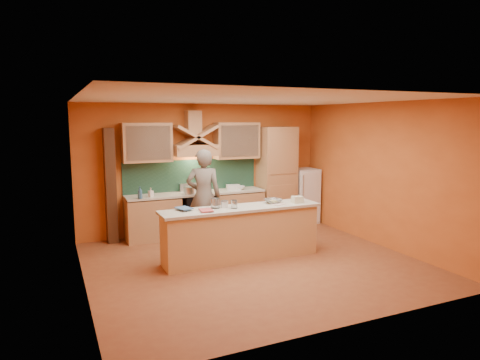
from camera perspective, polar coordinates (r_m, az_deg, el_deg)
name	(u,v)px	position (r m, az deg, el deg)	size (l,w,h in m)	color
floor	(254,263)	(7.54, 1.85, -11.02)	(5.50, 5.00, 0.01)	brown
ceiling	(255,99)	(7.13, 1.95, 10.74)	(5.50, 5.00, 0.01)	white
wall_back	(205,168)	(9.50, -4.73, 1.61)	(5.50, 0.02, 2.80)	#C76226
wall_front	(349,213)	(5.11, 14.30, -4.25)	(5.50, 0.02, 2.80)	#C76226
wall_left	(81,195)	(6.50, -20.46, -1.90)	(0.02, 5.00, 2.80)	#C76226
wall_right	(381,175)	(8.76, 18.29, 0.67)	(0.02, 5.00, 2.80)	#C76226
base_cabinet_left	(153,219)	(9.04, -11.54, -5.11)	(1.10, 0.60, 0.86)	tan
base_cabinet_right	(237,211)	(9.62, -0.40, -4.14)	(1.10, 0.60, 0.86)	tan
counter_top	(196,193)	(9.19, -5.84, -1.77)	(3.00, 0.62, 0.04)	beige
stove	(197,214)	(9.28, -5.80, -4.51)	(0.60, 0.58, 0.90)	black
backsplash	(192,175)	(9.41, -6.41, 0.60)	(3.00, 0.03, 0.70)	#193829
range_hood	(195,150)	(9.13, -6.02, 3.98)	(0.92, 0.50, 0.24)	tan
hood_chimney	(193,123)	(9.20, -6.27, 7.62)	(0.30, 0.30, 0.50)	tan
upper_cabinet_left	(147,143)	(8.93, -12.32, 4.90)	(1.00, 0.35, 0.80)	tan
upper_cabinet_right	(237,141)	(9.54, -0.44, 5.28)	(1.00, 0.35, 0.80)	tan
pantry_column	(276,177)	(9.93, 4.89, 0.44)	(0.80, 0.60, 2.30)	tan
fridge	(304,196)	(10.39, 8.48, -2.07)	(0.58, 0.60, 1.30)	white
trim_column_left	(110,186)	(8.92, -16.90, -0.76)	(0.20, 0.30, 2.30)	#472816
island_body	(241,235)	(7.63, 0.19, -7.33)	(2.80, 0.55, 0.88)	tan
island_top	(241,208)	(7.52, 0.19, -3.80)	(2.90, 0.62, 0.05)	beige
person	(204,196)	(8.57, -4.87, -2.17)	(0.69, 0.45, 1.89)	#70665B
pot_large	(190,191)	(8.98, -6.74, -1.52)	(0.24, 0.24, 0.15)	silver
pot_small	(198,189)	(9.32, -5.67, -1.17)	(0.18, 0.18, 0.15)	silver
soap_bottle_a	(151,192)	(8.77, -11.80, -1.63)	(0.08, 0.09, 0.19)	white
soap_bottle_b	(140,193)	(8.61, -13.19, -1.65)	(0.09, 0.10, 0.25)	#2E597F
bowl_back	(239,188)	(9.50, -0.11, -1.05)	(0.25, 0.25, 0.08)	silver
dish_rack	(233,187)	(9.49, -0.90, -0.98)	(0.30, 0.23, 0.11)	silver
book_lower	(200,211)	(7.17, -5.37, -4.11)	(0.21, 0.28, 0.03)	#BA4642
book_upper	(179,209)	(7.25, -8.20, -3.86)	(0.21, 0.29, 0.02)	#3C5B84
jar_large	(215,203)	(7.41, -3.30, -3.11)	(0.16, 0.16, 0.17)	silver
jar_small	(234,204)	(7.39, -0.79, -3.25)	(0.11, 0.11, 0.14)	silver
kitchen_scale	(224,204)	(7.50, -2.10, -3.27)	(0.12, 0.12, 0.10)	silver
mixing_bowl	(273,201)	(7.87, 4.45, -2.81)	(0.32, 0.32, 0.08)	white
cloth	(278,204)	(7.74, 5.08, -3.23)	(0.23, 0.17, 0.02)	beige
grocery_bag_a	(297,200)	(7.94, 7.64, -2.60)	(0.19, 0.15, 0.12)	beige
grocery_bag_b	(296,199)	(8.02, 7.48, -2.55)	(0.17, 0.13, 0.10)	beige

